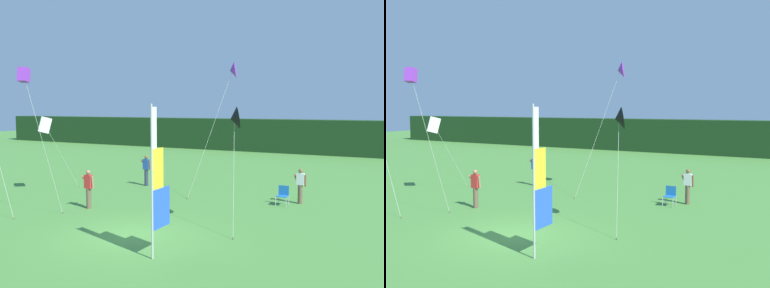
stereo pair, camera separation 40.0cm
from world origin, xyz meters
TOP-DOWN VIEW (x-y plane):
  - ground_plane at (0.00, 0.00)m, footprint 120.00×120.00m
  - distant_treeline at (0.00, 29.88)m, footprint 80.00×2.40m
  - banner_flag at (1.94, -1.26)m, footprint 0.06×1.03m
  - person_near_banner at (4.09, 7.82)m, footprint 0.55×0.48m
  - person_mid_field at (-4.05, 2.49)m, footprint 0.55×0.48m
  - person_far_left at (-4.85, 8.29)m, footprint 0.55×0.48m
  - folding_chair at (3.45, 7.16)m, footprint 0.51×0.51m
  - kite_purple_box_0 at (-5.16, 0.10)m, footprint 1.04×1.44m
  - kite_purple_delta_1 at (0.32, 8.56)m, footprint 1.74×2.81m
  - kite_white_box_3 at (-8.25, 4.02)m, footprint 0.85×2.53m
  - kite_black_delta_4 at (2.91, 2.45)m, footprint 0.84×1.63m

SIDE VIEW (x-z plane):
  - ground_plane at x=0.00m, z-range 0.00..0.00m
  - folding_chair at x=3.45m, z-range 0.07..0.96m
  - person_near_banner at x=4.09m, z-range 0.05..1.70m
  - person_mid_field at x=-4.05m, z-range 0.06..1.79m
  - person_far_left at x=-4.85m, z-range 0.06..1.82m
  - distant_treeline at x=0.00m, z-range 0.00..3.30m
  - banner_flag at x=1.94m, z-range -0.10..4.52m
  - kite_white_box_3 at x=-8.25m, z-range 1.57..5.62m
  - kite_black_delta_4 at x=2.91m, z-range 1.83..6.36m
  - kite_purple_box_0 at x=-5.16m, z-range 2.71..8.81m
  - kite_purple_delta_1 at x=0.32m, z-range 2.96..9.81m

